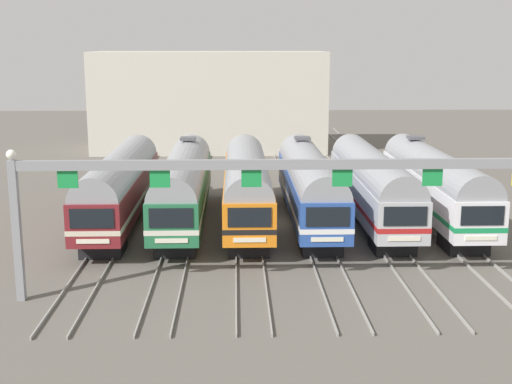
{
  "coord_description": "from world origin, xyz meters",
  "views": [
    {
      "loc": [
        -2.73,
        -43.61,
        11.44
      ],
      "look_at": [
        -1.43,
        0.11,
        2.09
      ],
      "focal_mm": 48.3,
      "sensor_mm": 36.0,
      "label": 1
    }
  ],
  "objects_px": {
    "commuter_train_maroon": "(120,184)",
    "commuter_train_orange": "(247,183)",
    "commuter_train_stainless": "(372,183)",
    "catenary_gantry": "(297,184)",
    "commuter_train_green": "(184,184)",
    "commuter_train_white": "(434,182)",
    "commuter_train_blue": "(309,183)"
  },
  "relations": [
    {
      "from": "commuter_train_green",
      "to": "commuter_train_white",
      "type": "relative_size",
      "value": 1.0
    },
    {
      "from": "commuter_train_maroon",
      "to": "commuter_train_stainless",
      "type": "distance_m",
      "value": 16.29
    },
    {
      "from": "catenary_gantry",
      "to": "commuter_train_white",
      "type": "bearing_deg",
      "value": 52.98
    },
    {
      "from": "catenary_gantry",
      "to": "commuter_train_orange",
      "type": "bearing_deg",
      "value": 98.58
    },
    {
      "from": "commuter_train_orange",
      "to": "commuter_train_stainless",
      "type": "relative_size",
      "value": 1.0
    },
    {
      "from": "commuter_train_blue",
      "to": "catenary_gantry",
      "type": "distance_m",
      "value": 13.91
    },
    {
      "from": "commuter_train_maroon",
      "to": "commuter_train_orange",
      "type": "xyz_separation_m",
      "value": [
        8.14,
        0.0,
        0.0
      ]
    },
    {
      "from": "commuter_train_maroon",
      "to": "catenary_gantry",
      "type": "bearing_deg",
      "value": -52.97
    },
    {
      "from": "commuter_train_blue",
      "to": "commuter_train_stainless",
      "type": "relative_size",
      "value": 1.0
    },
    {
      "from": "commuter_train_maroon",
      "to": "commuter_train_stainless",
      "type": "height_order",
      "value": "same"
    },
    {
      "from": "commuter_train_orange",
      "to": "commuter_train_blue",
      "type": "xyz_separation_m",
      "value": [
        4.07,
        0.0,
        0.0
      ]
    },
    {
      "from": "commuter_train_maroon",
      "to": "commuter_train_blue",
      "type": "height_order",
      "value": "commuter_train_blue"
    },
    {
      "from": "commuter_train_green",
      "to": "commuter_train_stainless",
      "type": "height_order",
      "value": "commuter_train_green"
    },
    {
      "from": "commuter_train_blue",
      "to": "catenary_gantry",
      "type": "relative_size",
      "value": 0.71
    },
    {
      "from": "commuter_train_stainless",
      "to": "commuter_train_white",
      "type": "distance_m",
      "value": 4.07
    },
    {
      "from": "commuter_train_green",
      "to": "commuter_train_blue",
      "type": "distance_m",
      "value": 8.14
    },
    {
      "from": "commuter_train_maroon",
      "to": "commuter_train_white",
      "type": "distance_m",
      "value": 20.36
    },
    {
      "from": "commuter_train_green",
      "to": "commuter_train_stainless",
      "type": "xyz_separation_m",
      "value": [
        12.21,
        -0.0,
        -0.0
      ]
    },
    {
      "from": "commuter_train_orange",
      "to": "commuter_train_blue",
      "type": "relative_size",
      "value": 1.0
    },
    {
      "from": "commuter_train_blue",
      "to": "commuter_train_maroon",
      "type": "bearing_deg",
      "value": -179.98
    },
    {
      "from": "commuter_train_white",
      "to": "commuter_train_stainless",
      "type": "bearing_deg",
      "value": -179.94
    },
    {
      "from": "commuter_train_maroon",
      "to": "commuter_train_stainless",
      "type": "bearing_deg",
      "value": 0.0
    },
    {
      "from": "commuter_train_orange",
      "to": "commuter_train_stainless",
      "type": "distance_m",
      "value": 8.14
    },
    {
      "from": "commuter_train_white",
      "to": "commuter_train_blue",
      "type": "bearing_deg",
      "value": 180.0
    },
    {
      "from": "commuter_train_green",
      "to": "commuter_train_white",
      "type": "bearing_deg",
      "value": 0.0
    },
    {
      "from": "commuter_train_stainless",
      "to": "commuter_train_orange",
      "type": "bearing_deg",
      "value": 180.0
    },
    {
      "from": "commuter_train_orange",
      "to": "commuter_train_white",
      "type": "distance_m",
      "value": 12.21
    },
    {
      "from": "commuter_train_maroon",
      "to": "commuter_train_green",
      "type": "height_order",
      "value": "commuter_train_green"
    },
    {
      "from": "commuter_train_green",
      "to": "catenary_gantry",
      "type": "distance_m",
      "value": 15.05
    },
    {
      "from": "commuter_train_stainless",
      "to": "catenary_gantry",
      "type": "xyz_separation_m",
      "value": [
        -6.11,
        -13.49,
        2.66
      ]
    },
    {
      "from": "commuter_train_green",
      "to": "commuter_train_blue",
      "type": "relative_size",
      "value": 1.0
    },
    {
      "from": "commuter_train_green",
      "to": "commuter_train_blue",
      "type": "bearing_deg",
      "value": 0.0
    }
  ]
}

